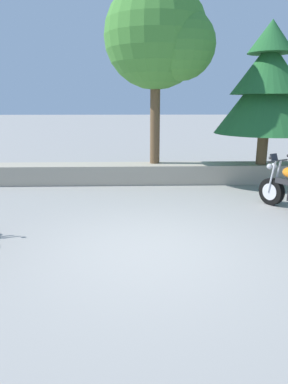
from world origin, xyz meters
name	(u,v)px	position (x,y,z in m)	size (l,w,h in m)	color
ground_plane	(149,250)	(0.00, 0.00, 0.00)	(120.00, 120.00, 0.00)	gray
stone_wall	(141,173)	(0.00, 4.80, 0.28)	(36.00, 0.80, 0.55)	#A89E89
leafy_tree_far_left	(161,38)	(0.53, 4.89, 3.95)	(2.95, 2.81, 4.88)	brown
pine_tree_mid_left	(267,87)	(3.46, 4.68, 2.69)	(2.79, 2.79, 3.86)	brown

